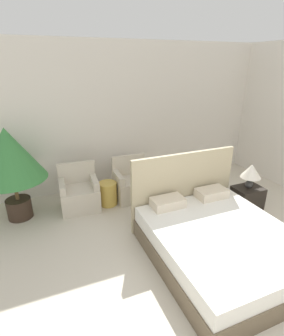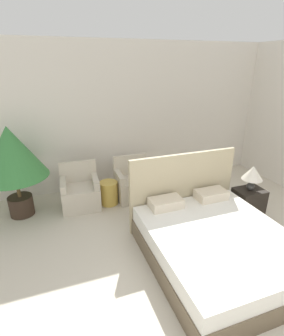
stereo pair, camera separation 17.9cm
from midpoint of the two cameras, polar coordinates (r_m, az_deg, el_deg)
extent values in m
cube|color=silver|center=(5.51, -1.13, 11.12)|extent=(10.00, 0.06, 2.90)
cube|color=brown|center=(3.80, 17.43, -17.62)|extent=(1.74, 1.99, 0.27)
cube|color=white|center=(3.66, 17.88, -14.65)|extent=(1.70, 1.95, 0.22)
cube|color=tan|center=(4.25, 10.04, -4.69)|extent=(1.77, 0.06, 1.22)
cube|color=beige|center=(3.94, 6.53, -7.59)|extent=(0.48, 0.29, 0.14)
cube|color=beige|center=(4.31, 15.96, -5.59)|extent=(0.48, 0.29, 0.14)
cube|color=beige|center=(4.93, -12.14, -6.18)|extent=(0.70, 0.61, 0.41)
cube|color=beige|center=(4.99, -12.77, -0.70)|extent=(0.67, 0.10, 0.40)
cube|color=beige|center=(4.80, -15.78, -3.59)|extent=(0.13, 0.52, 0.15)
cube|color=beige|center=(4.82, -9.05, -2.86)|extent=(0.13, 0.52, 0.15)
cube|color=beige|center=(5.13, -0.76, -4.47)|extent=(0.68, 0.59, 0.41)
cube|color=beige|center=(5.18, -1.67, 0.76)|extent=(0.67, 0.07, 0.40)
cube|color=beige|center=(4.93, -3.91, -2.02)|extent=(0.11, 0.52, 0.15)
cube|color=beige|center=(5.09, 2.26, -1.18)|extent=(0.11, 0.52, 0.15)
cylinder|color=#38281E|center=(5.04, -23.84, -7.47)|extent=(0.41, 0.41, 0.35)
cylinder|color=brown|center=(4.88, -24.49, -3.73)|extent=(0.06, 0.06, 0.38)
cone|color=#387F3D|center=(4.67, -25.67, 3.10)|extent=(1.09, 1.09, 0.85)
cube|color=black|center=(4.90, 23.04, -7.07)|extent=(0.48, 0.37, 0.52)
sphere|color=#333333|center=(4.75, 23.55, -3.68)|extent=(0.13, 0.13, 0.13)
cylinder|color=#333333|center=(4.72, 23.73, -2.61)|extent=(0.02, 0.02, 0.07)
cone|color=silver|center=(4.66, 24.00, -0.96)|extent=(0.33, 0.33, 0.23)
cylinder|color=gold|center=(4.96, -6.21, -5.41)|extent=(0.34, 0.34, 0.44)
camera|label=1|loc=(0.09, -88.84, 0.47)|focal=28.00mm
camera|label=2|loc=(0.09, 91.16, -0.47)|focal=28.00mm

